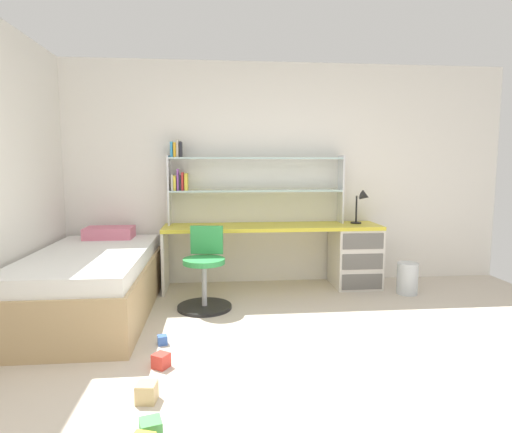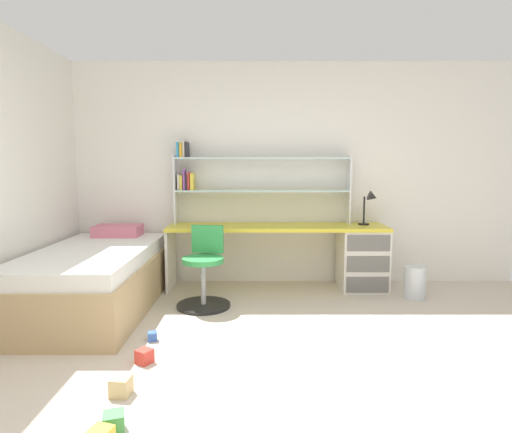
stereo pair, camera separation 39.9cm
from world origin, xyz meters
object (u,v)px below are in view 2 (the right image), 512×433
object	(u,v)px
bookshelf_hutch	(247,177)
waste_bin	(417,283)
desk	(338,252)
toy_block_natural_4	(123,386)
bed_platform	(97,279)
swivel_chair	(206,275)
desk_lamp	(373,202)
toy_block_green_0	(116,423)
toy_block_red_3	(147,356)
toy_block_blue_1	(155,336)

from	to	relation	value
bookshelf_hutch	waste_bin	bearing A→B (deg)	-16.36
desk	toy_block_natural_4	xyz separation A→B (m)	(-1.69, -2.26, -0.36)
bed_platform	toy_block_natural_4	xyz separation A→B (m)	(0.73, -1.55, -0.24)
bookshelf_hutch	swivel_chair	xyz separation A→B (m)	(-0.38, -0.76, -0.94)
waste_bin	desk_lamp	bearing A→B (deg)	134.97
bed_platform	toy_block_green_0	size ratio (longest dim) A/B	18.86
desk	swivel_chair	distance (m)	1.52
swivel_chair	toy_block_red_3	xyz separation A→B (m)	(-0.27, -1.22, -0.26)
toy_block_red_3	toy_block_natural_4	xyz separation A→B (m)	(-0.03, -0.42, 0.01)
swivel_chair	bed_platform	bearing A→B (deg)	-174.64
toy_block_green_0	toy_block_natural_4	xyz separation A→B (m)	(-0.08, 0.36, 0.00)
swivel_chair	toy_block_blue_1	size ratio (longest dim) A/B	11.12
desk	toy_block_natural_4	size ratio (longest dim) A/B	21.36
desk_lamp	bed_platform	size ratio (longest dim) A/B	0.19
bed_platform	toy_block_green_0	xyz separation A→B (m)	(0.80, -1.91, -0.24)
bed_platform	toy_block_blue_1	bearing A→B (deg)	-45.90
bookshelf_hutch	bed_platform	bearing A→B (deg)	-148.59
toy_block_green_0	toy_block_blue_1	size ratio (longest dim) A/B	1.50
waste_bin	toy_block_green_0	size ratio (longest dim) A/B	3.20
bed_platform	toy_block_natural_4	distance (m)	1.73
toy_block_blue_1	toy_block_red_3	distance (m)	0.39
swivel_chair	toy_block_green_0	distance (m)	2.04
toy_block_red_3	toy_block_green_0	bearing A→B (deg)	-86.74
desk_lamp	toy_block_blue_1	bearing A→B (deg)	-144.76
waste_bin	toy_block_blue_1	size ratio (longest dim) A/B	4.81
toy_block_red_3	desk	bearing A→B (deg)	47.83
swivel_chair	toy_block_red_3	size ratio (longest dim) A/B	7.99
desk	toy_block_blue_1	xyz separation A→B (m)	(-1.70, -1.45, -0.38)
desk_lamp	bed_platform	world-z (taller)	desk_lamp
waste_bin	toy_block_natural_4	distance (m)	3.10
desk_lamp	toy_block_natural_4	xyz separation A→B (m)	(-2.07, -2.27, -0.91)
bookshelf_hutch	toy_block_green_0	size ratio (longest dim) A/B	18.73
bookshelf_hutch	swivel_chair	size ratio (longest dim) A/B	2.53
swivel_chair	toy_block_red_3	world-z (taller)	swivel_chair
bed_platform	toy_block_blue_1	distance (m)	1.07
desk_lamp	toy_block_blue_1	size ratio (longest dim) A/B	5.47
desk	desk_lamp	xyz separation A→B (m)	(0.38, 0.01, 0.55)
bed_platform	toy_block_natural_4	world-z (taller)	bed_platform
swivel_chair	bed_platform	world-z (taller)	swivel_chair
toy_block_natural_4	bookshelf_hutch	bearing A→B (deg)	74.20
desk_lamp	bookshelf_hutch	bearing A→B (deg)	174.32
desk	bookshelf_hutch	xyz separation A→B (m)	(-1.01, 0.15, 0.83)
toy_block_blue_1	toy_block_green_0	bearing A→B (deg)	-85.99
swivel_chair	bed_platform	distance (m)	1.03
desk_lamp	waste_bin	bearing A→B (deg)	-45.03
desk_lamp	toy_block_red_3	world-z (taller)	desk_lamp
desk_lamp	toy_block_green_0	bearing A→B (deg)	-127.13
desk	swivel_chair	bearing A→B (deg)	-156.29
toy_block_green_0	toy_block_blue_1	distance (m)	1.17
swivel_chair	desk_lamp	bearing A→B (deg)	19.49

